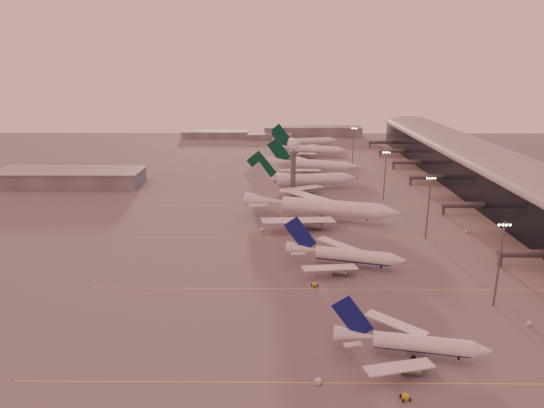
{
  "coord_description": "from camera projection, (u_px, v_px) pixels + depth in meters",
  "views": [
    {
      "loc": [
        -3.48,
        -124.14,
        66.05
      ],
      "look_at": [
        -5.43,
        71.25,
        9.0
      ],
      "focal_mm": 32.0,
      "sensor_mm": 36.0,
      "label": 1
    }
  ],
  "objects": [
    {
      "name": "ground",
      "position": [
        289.0,
        305.0,
        137.64
      ],
      "size": [
        700.0,
        700.0,
        0.0
      ],
      "primitive_type": "plane",
      "color": "#5C5A5A",
      "rests_on": "ground"
    },
    {
      "name": "taxiway_markings",
      "position": [
        361.0,
        237.0,
        191.1
      ],
      "size": [
        180.0,
        185.25,
        0.02
      ],
      "color": "#D5C64B",
      "rests_on": "ground"
    },
    {
      "name": "terminal",
      "position": [
        502.0,
        180.0,
        239.33
      ],
      "size": [
        57.0,
        362.0,
        23.04
      ],
      "color": "black",
      "rests_on": "ground"
    },
    {
      "name": "hangar",
      "position": [
        70.0,
        177.0,
        271.95
      ],
      "size": [
        82.0,
        27.0,
        8.5
      ],
      "color": "slate",
      "rests_on": "ground"
    },
    {
      "name": "radar_tower",
      "position": [
        293.0,
        155.0,
        246.9
      ],
      "size": [
        6.4,
        6.4,
        31.1
      ],
      "color": "#55575C",
      "rests_on": "ground"
    },
    {
      "name": "mast_a",
      "position": [
        500.0,
        261.0,
        133.23
      ],
      "size": [
        3.6,
        0.56,
        25.0
      ],
      "color": "#55575C",
      "rests_on": "ground"
    },
    {
      "name": "mast_b",
      "position": [
        429.0,
        204.0,
        186.06
      ],
      "size": [
        3.6,
        0.56,
        25.0
      ],
      "color": "#55575C",
      "rests_on": "ground"
    },
    {
      "name": "mast_c",
      "position": [
        385.0,
        173.0,
        238.9
      ],
      "size": [
        3.6,
        0.56,
        25.0
      ],
      "color": "#55575C",
      "rests_on": "ground"
    },
    {
      "name": "mast_d",
      "position": [
        353.0,
        144.0,
        325.3
      ],
      "size": [
        3.6,
        0.56,
        25.0
      ],
      "color": "#55575C",
      "rests_on": "ground"
    },
    {
      "name": "distant_horizon",
      "position": [
        283.0,
        133.0,
        448.62
      ],
      "size": [
        165.0,
        37.5,
        9.0
      ],
      "color": "slate",
      "rests_on": "ground"
    },
    {
      "name": "narrowbody_near",
      "position": [
        410.0,
        345.0,
        112.66
      ],
      "size": [
        36.27,
        28.69,
        14.29
      ],
      "color": "white",
      "rests_on": "ground"
    },
    {
      "name": "narrowbody_mid",
      "position": [
        344.0,
        257.0,
        163.1
      ],
      "size": [
        40.43,
        31.83,
        16.15
      ],
      "color": "white",
      "rests_on": "ground"
    },
    {
      "name": "widebody_white",
      "position": [
        320.0,
        211.0,
        210.86
      ],
      "size": [
        67.42,
        53.32,
        24.26
      ],
      "color": "white",
      "rests_on": "ground"
    },
    {
      "name": "greentail_a",
      "position": [
        304.0,
        182.0,
        262.65
      ],
      "size": [
        60.03,
        48.11,
        21.93
      ],
      "color": "white",
      "rests_on": "ground"
    },
    {
      "name": "greentail_b",
      "position": [
        313.0,
        166.0,
        303.06
      ],
      "size": [
        56.66,
        45.18,
        21.01
      ],
      "color": "white",
      "rests_on": "ground"
    },
    {
      "name": "greentail_c",
      "position": [
        309.0,
        151.0,
        356.85
      ],
      "size": [
        55.42,
        44.26,
        20.45
      ],
      "color": "white",
      "rests_on": "ground"
    },
    {
      "name": "greentail_d",
      "position": [
        305.0,
        143.0,
        391.94
      ],
      "size": [
        54.1,
        43.11,
        20.11
      ],
      "color": "white",
      "rests_on": "ground"
    },
    {
      "name": "gsv_truck_a",
      "position": [
        320.0,
        379.0,
        103.44
      ],
      "size": [
        6.18,
        4.1,
        2.35
      ],
      "color": "silver",
      "rests_on": "ground"
    },
    {
      "name": "gsv_tug_near",
      "position": [
        405.0,
        397.0,
        98.62
      ],
      "size": [
        2.97,
        4.22,
        1.11
      ],
      "color": "gold",
      "rests_on": "ground"
    },
    {
      "name": "gsv_catering_a",
      "position": [
        530.0,
        319.0,
        126.28
      ],
      "size": [
        5.01,
        2.94,
        3.85
      ],
      "color": "silver",
      "rests_on": "ground"
    },
    {
      "name": "gsv_tug_mid",
      "position": [
        315.0,
        285.0,
        148.55
      ],
      "size": [
        3.95,
        4.11,
        1.02
      ],
      "color": "gold",
      "rests_on": "ground"
    },
    {
      "name": "gsv_truck_b",
      "position": [
        404.0,
        260.0,
        166.6
      ],
      "size": [
        4.93,
        3.42,
        1.88
      ],
      "color": "slate",
      "rests_on": "ground"
    },
    {
      "name": "gsv_truck_c",
      "position": [
        263.0,
        229.0,
        197.34
      ],
      "size": [
        5.16,
        3.1,
        1.96
      ],
      "color": "silver",
      "rests_on": "ground"
    },
    {
      "name": "gsv_catering_b",
      "position": [
        467.0,
        228.0,
        195.91
      ],
      "size": [
        4.69,
        2.56,
        3.68
      ],
      "color": "silver",
      "rests_on": "ground"
    },
    {
      "name": "gsv_truck_d",
      "position": [
        268.0,
        188.0,
        260.91
      ],
      "size": [
        2.04,
        5.28,
        2.13
      ],
      "color": "silver",
      "rests_on": "ground"
    },
    {
      "name": "gsv_tug_hangar",
      "position": [
        355.0,
        177.0,
        289.33
      ],
      "size": [
        4.3,
        3.82,
        1.05
      ],
      "color": "gold",
      "rests_on": "ground"
    }
  ]
}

